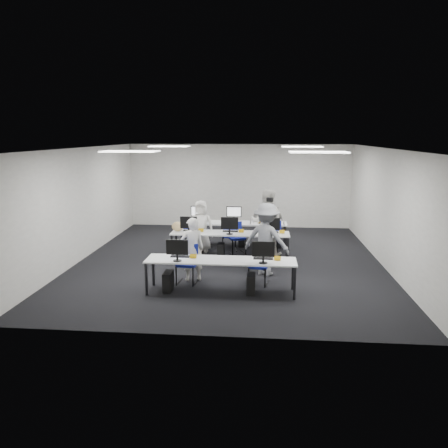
# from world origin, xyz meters

# --- Properties ---
(room) EXTENTS (9.00, 9.02, 3.00)m
(room) POSITION_xyz_m (0.00, 0.00, 1.50)
(room) COLOR black
(room) RESTS_ON ground
(ceiling_panels) EXTENTS (5.20, 4.60, 0.02)m
(ceiling_panels) POSITION_xyz_m (0.00, 0.00, 2.98)
(ceiling_panels) COLOR white
(ceiling_panels) RESTS_ON room
(desk_front) EXTENTS (3.20, 0.70, 0.73)m
(desk_front) POSITION_xyz_m (0.00, -2.40, 0.68)
(desk_front) COLOR silver
(desk_front) RESTS_ON ground
(desk_mid) EXTENTS (3.20, 0.70, 0.73)m
(desk_mid) POSITION_xyz_m (0.00, 0.20, 0.68)
(desk_mid) COLOR silver
(desk_mid) RESTS_ON ground
(desk_back) EXTENTS (3.20, 0.70, 0.73)m
(desk_back) POSITION_xyz_m (0.00, 1.60, 0.68)
(desk_back) COLOR silver
(desk_back) RESTS_ON ground
(equipment_front) EXTENTS (2.51, 0.41, 1.19)m
(equipment_front) POSITION_xyz_m (-0.19, -2.42, 0.36)
(equipment_front) COLOR #0C23A0
(equipment_front) RESTS_ON desk_front
(equipment_mid) EXTENTS (2.91, 0.41, 1.19)m
(equipment_mid) POSITION_xyz_m (-0.19, 0.18, 0.36)
(equipment_mid) COLOR white
(equipment_mid) RESTS_ON desk_mid
(equipment_back) EXTENTS (2.91, 0.41, 1.19)m
(equipment_back) POSITION_xyz_m (0.19, 1.62, 0.36)
(equipment_back) COLOR white
(equipment_back) RESTS_ON desk_back
(chair_0) EXTENTS (0.48, 0.51, 0.88)m
(chair_0) POSITION_xyz_m (-0.82, -1.86, 0.28)
(chair_0) COLOR navy
(chair_0) RESTS_ON ground
(chair_1) EXTENTS (0.49, 0.52, 0.83)m
(chair_1) POSITION_xyz_m (0.81, -1.78, 0.26)
(chair_1) COLOR navy
(chair_1) RESTS_ON ground
(chair_2) EXTENTS (0.63, 0.65, 0.97)m
(chair_2) POSITION_xyz_m (-1.10, 0.79, 0.31)
(chair_2) COLOR navy
(chair_2) RESTS_ON ground
(chair_3) EXTENTS (0.57, 0.60, 0.88)m
(chair_3) POSITION_xyz_m (0.15, 0.79, 0.28)
(chair_3) COLOR navy
(chair_3) RESTS_ON ground
(chair_4) EXTENTS (0.49, 0.53, 0.98)m
(chair_4) POSITION_xyz_m (1.07, 0.75, 0.31)
(chair_4) COLOR navy
(chair_4) RESTS_ON ground
(chair_5) EXTENTS (0.44, 0.48, 0.82)m
(chair_5) POSITION_xyz_m (-1.27, 1.13, 0.26)
(chair_5) COLOR navy
(chair_5) RESTS_ON ground
(chair_6) EXTENTS (0.48, 0.51, 0.86)m
(chair_6) POSITION_xyz_m (-0.08, 1.09, 0.27)
(chair_6) COLOR navy
(chair_6) RESTS_ON ground
(chair_7) EXTENTS (0.62, 0.64, 0.96)m
(chair_7) POSITION_xyz_m (1.12, 0.92, 0.30)
(chair_7) COLOR navy
(chair_7) RESTS_ON ground
(handbag) EXTENTS (0.35, 0.25, 0.26)m
(handbag) POSITION_xyz_m (-1.45, 0.26, 0.86)
(handbag) COLOR tan
(handbag) RESTS_ON desk_mid
(student_0) EXTENTS (0.63, 0.51, 1.49)m
(student_0) POSITION_xyz_m (-0.73, -1.65, 0.74)
(student_0) COLOR silver
(student_0) RESTS_ON ground
(student_1) EXTENTS (1.01, 0.84, 1.86)m
(student_1) POSITION_xyz_m (0.98, 0.68, 0.93)
(student_1) COLOR silver
(student_1) RESTS_ON ground
(student_2) EXTENTS (0.74, 0.49, 1.50)m
(student_2) POSITION_xyz_m (-0.89, 0.86, 0.75)
(student_2) COLOR silver
(student_2) RESTS_ON ground
(student_3) EXTENTS (1.02, 0.48, 1.71)m
(student_3) POSITION_xyz_m (1.00, 1.01, 0.85)
(student_3) COLOR silver
(student_3) RESTS_ON ground
(photographer) EXTENTS (1.29, 1.03, 1.75)m
(photographer) POSITION_xyz_m (0.97, -1.07, 0.88)
(photographer) COLOR slate
(photographer) RESTS_ON ground
(dslr_camera) EXTENTS (0.20, 0.22, 0.10)m
(dslr_camera) POSITION_xyz_m (1.04, -0.91, 1.81)
(dslr_camera) COLOR black
(dslr_camera) RESTS_ON photographer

